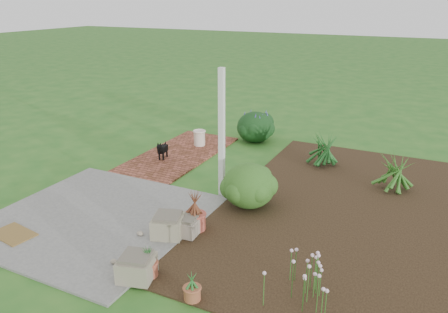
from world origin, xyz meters
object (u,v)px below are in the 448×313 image
at_px(stone_trough_near, 137,268).
at_px(evergreen_shrub, 249,184).
at_px(cream_ceramic_urn, 199,138).
at_px(black_dog, 162,149).

relative_size(stone_trough_near, evergreen_shrub, 0.47).
xyz_separation_m(cream_ceramic_urn, evergreen_shrub, (2.51, -2.61, 0.21)).
bearing_deg(evergreen_shrub, black_dog, 154.66).
bearing_deg(stone_trough_near, evergreen_shrub, 80.09).
relative_size(cream_ceramic_urn, evergreen_shrub, 0.40).
bearing_deg(black_dog, stone_trough_near, -71.73).
height_order(cream_ceramic_urn, evergreen_shrub, evergreen_shrub).
xyz_separation_m(black_dog, evergreen_shrub, (2.80, -1.33, 0.16)).
relative_size(black_dog, cream_ceramic_urn, 1.23).
bearing_deg(evergreen_shrub, stone_trough_near, -99.91).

